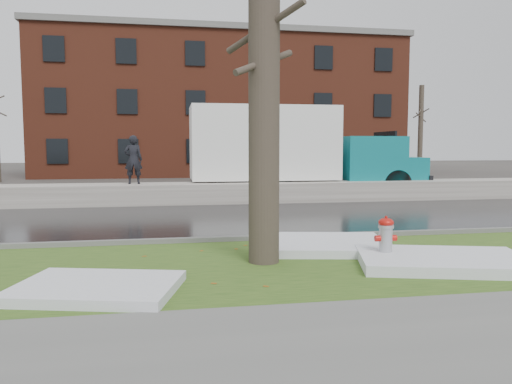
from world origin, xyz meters
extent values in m
plane|color=#47423D|center=(0.00, 0.00, 0.00)|extent=(120.00, 120.00, 0.00)
cube|color=#284617|center=(0.00, -1.25, 0.02)|extent=(60.00, 4.50, 0.04)
cube|color=slate|center=(0.00, -5.00, 0.03)|extent=(60.00, 3.00, 0.05)
cube|color=black|center=(0.00, 4.50, 0.01)|extent=(60.00, 7.00, 0.03)
cube|color=slate|center=(0.00, 13.00, 0.01)|extent=(60.00, 9.00, 0.03)
cube|color=slate|center=(0.00, 1.00, 0.07)|extent=(60.00, 0.15, 0.14)
cube|color=#BCB6AC|center=(0.00, 8.70, 0.38)|extent=(60.00, 1.60, 0.75)
cube|color=maroon|center=(2.00, 30.00, 5.00)|extent=(26.00, 12.00, 10.00)
cylinder|color=brown|center=(-6.00, 26.00, 3.25)|extent=(0.36, 0.36, 6.50)
cylinder|color=brown|center=(-6.00, 26.00, 4.20)|extent=(0.84, 1.62, 0.73)
cylinder|color=brown|center=(-6.00, 26.00, 5.10)|extent=(1.08, 1.26, 0.66)
cylinder|color=brown|center=(-6.00, 26.00, 3.60)|extent=(1.40, 0.61, 0.63)
cylinder|color=brown|center=(16.00, 24.00, 3.25)|extent=(0.36, 0.36, 6.50)
cylinder|color=brown|center=(16.00, 24.00, 4.20)|extent=(0.84, 1.62, 0.73)
cylinder|color=brown|center=(16.00, 24.00, 5.10)|extent=(1.08, 1.26, 0.66)
cylinder|color=brown|center=(16.00, 24.00, 3.60)|extent=(1.40, 0.61, 0.63)
cylinder|color=#ACADB4|center=(1.65, -1.44, 0.39)|extent=(0.24, 0.24, 0.71)
ellipsoid|color=#B5140E|center=(1.65, -1.44, 0.75)|extent=(0.28, 0.28, 0.16)
cylinder|color=#B5140E|center=(1.65, -1.44, 0.84)|extent=(0.05, 0.05, 0.05)
cylinder|color=#B5140E|center=(1.50, -1.43, 0.46)|extent=(0.10, 0.11, 0.11)
cylinder|color=#B5140E|center=(1.80, -1.44, 0.46)|extent=(0.10, 0.11, 0.11)
cylinder|color=#ACADB4|center=(1.65, -1.29, 0.46)|extent=(0.14, 0.11, 0.14)
cylinder|color=brown|center=(-0.49, -1.07, 3.44)|extent=(0.67, 0.67, 6.80)
cylinder|color=brown|center=(-0.49, -1.07, 4.12)|extent=(1.19, 1.35, 0.71)
cylinder|color=brown|center=(-0.49, -1.07, 3.54)|extent=(1.21, 0.92, 0.61)
cube|color=black|center=(3.03, 10.00, 0.69)|extent=(8.53, 1.16, 0.23)
cube|color=white|center=(1.65, 10.02, 2.23)|extent=(5.78, 2.73, 2.87)
cube|color=#0E767F|center=(6.06, 9.96, 1.60)|extent=(2.48, 2.58, 1.81)
cube|color=#0E767F|center=(7.61, 9.95, 1.17)|extent=(1.30, 2.36, 0.96)
cube|color=black|center=(6.81, 9.96, 2.23)|extent=(0.11, 2.13, 0.96)
cube|color=black|center=(-1.86, 10.06, 0.35)|extent=(1.84, 1.30, 0.72)
cylinder|color=black|center=(6.85, 8.84, 0.59)|extent=(1.17, 0.33, 1.17)
cylinder|color=black|center=(6.87, 11.07, 0.59)|extent=(1.17, 0.33, 1.17)
cylinder|color=black|center=(1.95, 8.90, 0.59)|extent=(1.17, 0.33, 1.17)
cylinder|color=black|center=(1.98, 11.13, 0.59)|extent=(1.17, 0.33, 1.17)
cylinder|color=black|center=(0.25, 8.92, 0.59)|extent=(1.17, 0.33, 1.17)
cylinder|color=black|center=(0.28, 11.15, 0.59)|extent=(1.17, 0.33, 1.17)
imported|color=black|center=(-3.34, 8.77, 1.62)|extent=(0.64, 0.42, 1.75)
cube|color=silver|center=(0.85, -0.10, 0.12)|extent=(2.93, 2.46, 0.16)
cube|color=silver|center=(-3.17, -2.50, 0.11)|extent=(2.53, 2.10, 0.14)
cube|color=silver|center=(2.48, -1.91, 0.13)|extent=(3.18, 2.49, 0.18)
camera|label=1|loc=(-2.18, -9.65, 2.09)|focal=35.00mm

